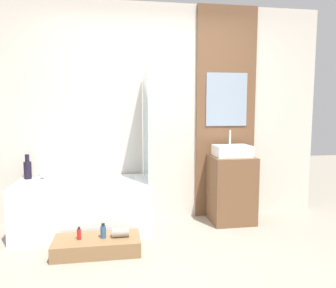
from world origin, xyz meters
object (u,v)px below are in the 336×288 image
vase_round_light (43,174)px  bottle_soap_primary (79,234)px  bathtub (84,207)px  bottle_soap_secondary (103,231)px  wooden_step_bench (97,245)px  vase_tall_dark (28,169)px  sink (232,151)px

vase_round_light → bottle_soap_primary: 1.00m
bathtub → bottle_soap_secondary: size_ratio=10.09×
wooden_step_bench → bottle_soap_secondary: bearing=0.0°
vase_tall_dark → bottle_soap_primary: bearing=-51.3°
vase_tall_dark → sink: bearing=-3.9°
vase_tall_dark → bottle_soap_secondary: size_ratio=1.95×
vase_tall_dark → vase_round_light: 0.18m
vase_round_light → bathtub: bearing=-25.9°
vase_round_light → bottle_soap_secondary: (0.69, -0.78, -0.41)m
bottle_soap_primary → vase_tall_dark: bearing=128.7°
wooden_step_bench → bathtub: bearing=106.5°
sink → vase_tall_dark: size_ratio=1.51×
vase_tall_dark → bottle_soap_primary: (0.63, -0.79, -0.49)m
bathtub → sink: size_ratio=3.43×
bathtub → bottle_soap_primary: bathtub is taller
vase_tall_dark → vase_round_light: bearing=-2.4°
wooden_step_bench → bottle_soap_primary: size_ratio=6.78×
bottle_soap_secondary → sink: bearing=22.7°
bottle_soap_secondary → vase_round_light: bearing=131.4°
bathtub → vase_round_light: size_ratio=14.81×
bottle_soap_primary → bottle_soap_secondary: (0.22, 0.00, 0.01)m
vase_round_light → bottle_soap_secondary: bearing=-48.6°
wooden_step_bench → bottle_soap_secondary: 0.15m
wooden_step_bench → bottle_soap_secondary: size_ratio=5.69×
sink → vase_round_light: sink is taller
sink → vase_round_light: 2.20m
bathtub → vase_round_light: 0.61m
bathtub → vase_round_light: bearing=154.1°
vase_round_light → bottle_soap_secondary: 1.12m
wooden_step_bench → sink: bearing=21.9°
wooden_step_bench → sink: (1.56, 0.63, 0.79)m
sink → bottle_soap_secondary: bearing=-157.3°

